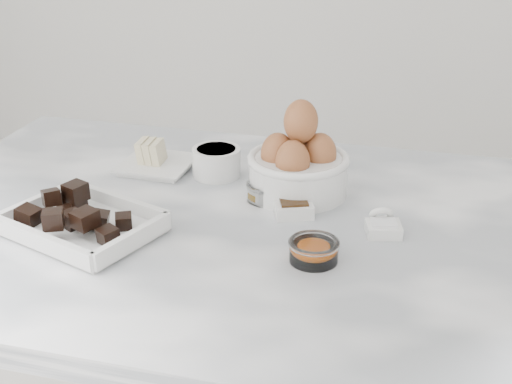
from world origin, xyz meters
TOP-DOWN VIEW (x-y plane):
  - marble_slab at (0.00, 0.00)m, footprint 1.20×0.80m
  - chocolate_dish at (-0.23, -0.11)m, footprint 0.28×0.24m
  - butter_plate at (-0.22, 0.17)m, footprint 0.14×0.14m
  - sugar_ramekin at (-0.09, 0.17)m, footprint 0.09×0.09m
  - egg_bowl at (0.07, 0.13)m, footprint 0.18×0.18m
  - honey_bowl at (0.02, 0.09)m, footprint 0.08×0.08m
  - zest_bowl at (0.14, -0.10)m, footprint 0.08×0.08m
  - vanilla_spoon at (0.08, 0.05)m, footprint 0.08×0.09m
  - salt_spoon at (0.23, 0.01)m, footprint 0.06×0.08m

SIDE VIEW (x-z plane):
  - marble_slab at x=0.00m, z-range 0.90..0.94m
  - salt_spoon at x=0.23m, z-range 0.93..0.97m
  - vanilla_spoon at x=0.08m, z-range 0.93..0.98m
  - honey_bowl at x=0.02m, z-range 0.94..0.97m
  - butter_plate at x=-0.22m, z-range 0.93..0.99m
  - zest_bowl at x=0.14m, z-range 0.94..0.97m
  - chocolate_dish at x=-0.23m, z-range 0.93..0.99m
  - sugar_ramekin at x=-0.09m, z-range 0.94..1.00m
  - egg_bowl at x=0.07m, z-range 0.91..1.08m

